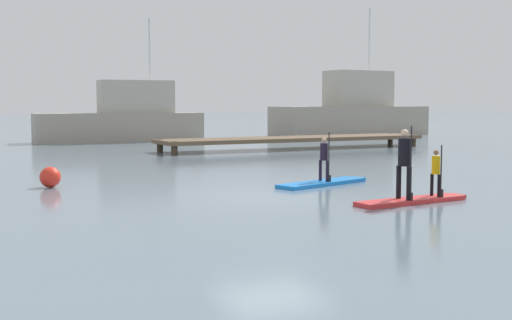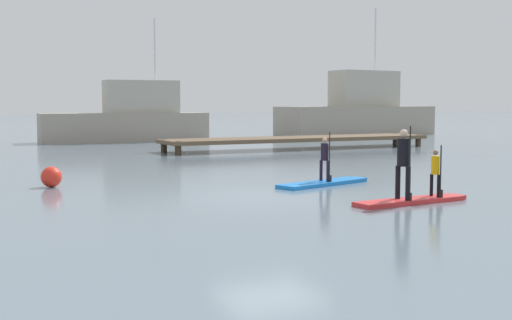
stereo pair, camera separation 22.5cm
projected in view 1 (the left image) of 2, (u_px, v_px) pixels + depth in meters
ground_plane at (271, 197)px, 16.27m from camera, size 240.00×240.00×0.00m
paddleboard_near at (324, 183)px, 18.71m from camera, size 3.20×1.55×0.10m
paddler_child_solo at (324, 156)px, 18.64m from camera, size 0.26×0.40×1.35m
paddleboard_far at (413, 200)px, 15.34m from camera, size 3.03×0.81×0.10m
paddler_adult at (404, 159)px, 15.10m from camera, size 0.30×0.50×1.65m
paddler_child_front at (436, 170)px, 15.64m from camera, size 0.20×0.38×1.19m
fishing_boat_white_large at (353, 113)px, 46.73m from camera, size 11.66×4.14×8.73m
fishing_boat_green_midground at (124, 119)px, 39.22m from camera, size 9.62×2.81×7.12m
floating_dock at (295, 139)px, 32.97m from camera, size 13.67×2.48×0.58m
mooring_buoy_near at (50, 177)px, 18.05m from camera, size 0.56×0.56×0.56m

